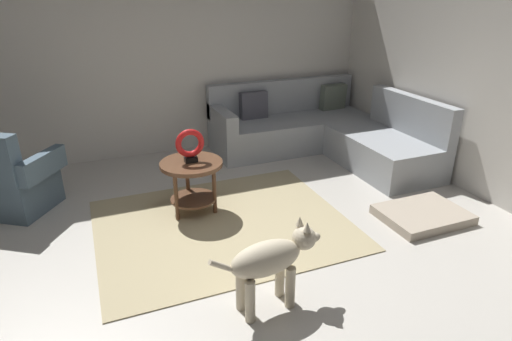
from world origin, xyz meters
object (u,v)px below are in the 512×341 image
at_px(torus_sculpture, 190,145).
at_px(dog, 271,260).
at_px(side_table, 192,174).
at_px(armchair, 11,182).
at_px(sectional_couch, 323,133).
at_px(dog_bed_mat, 422,215).

bearing_deg(torus_sculpture, dog, -84.26).
bearing_deg(torus_sculpture, side_table, 92.68).
bearing_deg(side_table, armchair, 157.50).
bearing_deg(sectional_couch, torus_sculpture, -154.32).
relative_size(side_table, torus_sculpture, 1.84).
xyz_separation_m(sectional_couch, dog, (-1.87, -2.51, 0.09)).
xyz_separation_m(sectional_couch, torus_sculpture, (-2.02, -0.97, 0.42)).
bearing_deg(armchair, side_table, 10.98).
relative_size(torus_sculpture, dog_bed_mat, 0.41).
relative_size(dog_bed_mat, dog, 0.94).
relative_size(torus_sculpture, dog, 0.38).
xyz_separation_m(side_table, dog, (0.16, -1.54, -0.04)).
bearing_deg(armchair, sectional_couch, 38.09).
distance_m(side_table, torus_sculpture, 0.29).
bearing_deg(dog, torus_sculpture, 179.91).
bearing_deg(torus_sculpture, dog_bed_mat, -25.69).
distance_m(armchair, side_table, 1.77).
bearing_deg(side_table, dog_bed_mat, -25.69).
bearing_deg(dog_bed_mat, armchair, 155.72).
height_order(dog_bed_mat, dog, dog).
bearing_deg(dog, sectional_couch, 137.59).
xyz_separation_m(armchair, dog, (1.79, -2.22, 0.05)).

